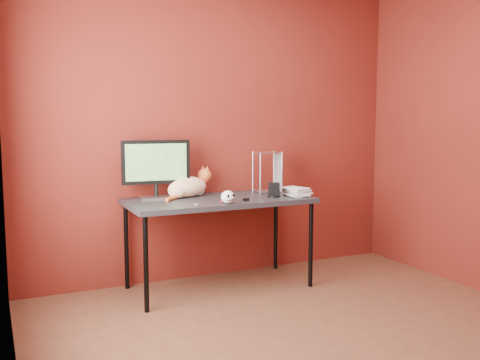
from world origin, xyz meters
name	(u,v)px	position (x,y,z in m)	size (l,w,h in m)	color
room	(334,111)	(0.00, 0.00, 1.45)	(3.52, 3.52, 2.61)	#4F2B1B
desk	(219,204)	(-0.15, 1.37, 0.70)	(1.50, 0.70, 0.75)	black
monitor	(156,166)	(-0.62, 1.56, 1.02)	(0.55, 0.20, 0.48)	#BBBBC0
cat	(188,187)	(-0.35, 1.55, 0.84)	(0.48, 0.34, 0.25)	orange
skull_mug	(228,197)	(-0.20, 1.08, 0.80)	(0.11, 0.11, 0.10)	white
speaker	(274,190)	(0.29, 1.24, 0.81)	(0.11, 0.10, 0.12)	black
book_stack	(290,146)	(0.42, 1.22, 1.17)	(0.20, 0.24, 0.84)	beige
wire_rack	(267,172)	(0.39, 1.55, 0.93)	(0.22, 0.18, 0.36)	#BBBBC0
pocket_knife	(225,201)	(-0.18, 1.17, 0.76)	(0.08, 0.02, 0.02)	maroon
black_gadget	(246,200)	(-0.01, 1.15, 0.76)	(0.04, 0.03, 0.02)	black
washer	(197,204)	(-0.42, 1.16, 0.75)	(0.05, 0.05, 0.00)	#BBBBC0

